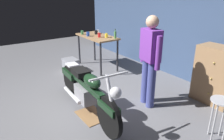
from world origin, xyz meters
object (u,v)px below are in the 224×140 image
Objects in this scene: mug_blue_enamel at (88,34)px; mug_yellow_tall at (106,35)px; storage_bin at (71,65)px; mug_black_matte at (96,32)px; bottle at (115,35)px; mug_green_speckled at (82,32)px; motorcycle at (86,90)px; mug_white_ceramic at (98,32)px; mug_red_diner at (99,35)px; shop_stool at (221,109)px; person_standing at (150,58)px; wooden_dresser at (218,76)px.

mug_blue_enamel is 1.12× the size of mug_yellow_tall.
storage_bin is at bearing -119.50° from mug_yellow_tall.
bottle is at bearing 9.26° from mug_black_matte.
mug_green_speckled is 0.92× the size of mug_blue_enamel.
mug_white_ceramic is (-2.19, 1.59, 0.50)m from motorcycle.
motorcycle is 2.22m from mug_red_diner.
motorcycle is at bearing -30.25° from mug_blue_enamel.
mug_black_matte reaches higher than shop_stool.
mug_black_matte is 1.06× the size of mug_red_diner.
storage_bin is 1.15m from mug_black_matte.
person_standing is 2.52m from mug_black_matte.
storage_bin is 3.64× the size of mug_blue_enamel.
mug_yellow_tall is (0.52, 0.00, -0.00)m from mug_black_matte.
mug_green_speckled is (-0.11, -0.44, 0.00)m from mug_white_ceramic.
mug_green_speckled reaches higher than storage_bin.
storage_bin is at bearing -171.27° from shop_stool.
mug_yellow_tall is at bearing 1.61° from person_standing.
mug_black_matte is (-3.18, -0.74, 0.41)m from wooden_dresser.
bottle is at bearing 53.86° from storage_bin.
mug_white_ceramic is (-0.10, 0.12, -0.01)m from mug_black_matte.
mug_white_ceramic reaches higher than storage_bin.
motorcycle is at bearing 82.32° from person_standing.
mug_black_matte is (-2.49, 0.38, 0.03)m from person_standing.
person_standing is (0.40, 1.08, 0.48)m from motorcycle.
person_standing reaches higher than mug_black_matte.
shop_stool is 3.33m from mug_yellow_tall.
bottle is (0.84, -0.00, 0.05)m from mug_white_ceramic.
mug_blue_enamel is (0.31, 0.01, 0.01)m from mug_green_speckled.
mug_white_ceramic reaches higher than shop_stool.
mug_white_ceramic is 0.47× the size of bottle.
shop_stool is at bearing -58.14° from wooden_dresser.
motorcycle is 20.26× the size of mug_yellow_tall.
shop_stool is 2.66× the size of bottle.
mug_green_speckled is 1.03× the size of mug_yellow_tall.
mug_yellow_tall is at bearing 140.54° from motorcycle.
mug_yellow_tall is at bearing 36.48° from mug_blue_enamel.
shop_stool is (1.31, 0.12, -0.43)m from person_standing.
mug_yellow_tall is 0.45× the size of bottle.
mug_blue_enamel is at bearing -146.43° from bottle.
person_standing is at bearing -8.77° from mug_black_matte.
shop_stool is at bearing -3.93° from mug_black_matte.
person_standing is at bearing 73.26° from motorcycle.
wooden_dresser is 3.37m from mug_white_ceramic.
person_standing is 6.93× the size of bottle.
wooden_dresser is at bearing 10.59° from mug_white_ceramic.
mug_red_diner is (-2.10, 0.25, 0.03)m from person_standing.
storage_bin is 3.87× the size of mug_white_ceramic.
mug_blue_enamel is 1.07× the size of mug_red_diner.
mug_green_speckled is at bearing -178.00° from mug_blue_enamel.
mug_yellow_tall is (-3.29, 0.27, 0.46)m from shop_stool.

